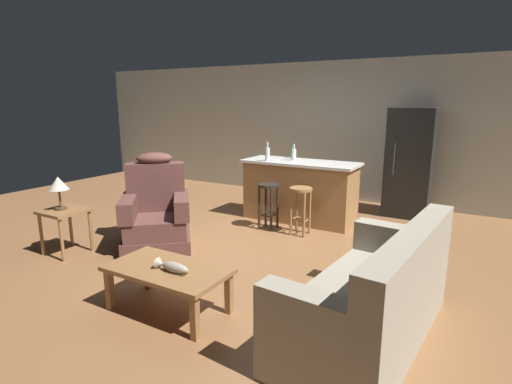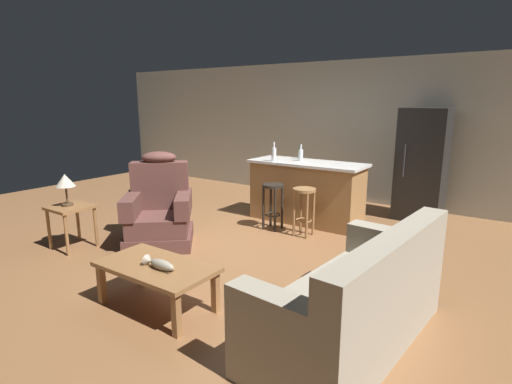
% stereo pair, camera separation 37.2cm
% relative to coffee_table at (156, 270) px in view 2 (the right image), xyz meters
% --- Properties ---
extents(ground_plane, '(12.00, 12.00, 0.00)m').
position_rel_coffee_table_xyz_m(ground_plane, '(-0.16, 1.85, -0.36)').
color(ground_plane, brown).
extents(back_wall, '(12.00, 0.05, 2.60)m').
position_rel_coffee_table_xyz_m(back_wall, '(-0.16, 4.97, 0.94)').
color(back_wall, '#B2B2A3').
rests_on(back_wall, ground_plane).
extents(coffee_table, '(1.10, 0.60, 0.42)m').
position_rel_coffee_table_xyz_m(coffee_table, '(0.00, 0.00, 0.00)').
color(coffee_table, olive).
rests_on(coffee_table, ground_plane).
extents(fish_figurine, '(0.34, 0.10, 0.10)m').
position_rel_coffee_table_xyz_m(fish_figurine, '(0.10, -0.05, 0.10)').
color(fish_figurine, '#4C3823').
rests_on(fish_figurine, coffee_table).
extents(couch, '(1.01, 1.97, 0.94)m').
position_rel_coffee_table_xyz_m(couch, '(1.69, 0.49, -0.02)').
color(couch, '#9E937F').
rests_on(couch, ground_plane).
extents(recliner_near_lamp, '(1.18, 1.18, 1.20)m').
position_rel_coffee_table_xyz_m(recliner_near_lamp, '(-1.31, 1.23, 0.06)').
color(recliner_near_lamp, brown).
rests_on(recliner_near_lamp, ground_plane).
extents(end_table, '(0.48, 0.48, 0.56)m').
position_rel_coffee_table_xyz_m(end_table, '(-2.08, 0.44, 0.10)').
color(end_table, olive).
rests_on(end_table, ground_plane).
extents(table_lamp, '(0.24, 0.24, 0.41)m').
position_rel_coffee_table_xyz_m(table_lamp, '(-2.10, 0.42, 0.50)').
color(table_lamp, '#4C3823').
rests_on(table_lamp, end_table).
extents(kitchen_island, '(1.80, 0.70, 0.95)m').
position_rel_coffee_table_xyz_m(kitchen_island, '(-0.16, 3.20, 0.11)').
color(kitchen_island, '#9E7042').
rests_on(kitchen_island, ground_plane).
extents(bar_stool_left, '(0.32, 0.32, 0.68)m').
position_rel_coffee_table_xyz_m(bar_stool_left, '(-0.37, 2.57, 0.11)').
color(bar_stool_left, black).
rests_on(bar_stool_left, ground_plane).
extents(bar_stool_right, '(0.32, 0.32, 0.68)m').
position_rel_coffee_table_xyz_m(bar_stool_right, '(0.14, 2.57, 0.11)').
color(bar_stool_right, olive).
rests_on(bar_stool_right, ground_plane).
extents(refrigerator, '(0.70, 0.69, 1.76)m').
position_rel_coffee_table_xyz_m(refrigerator, '(1.26, 4.40, 0.52)').
color(refrigerator, black).
rests_on(refrigerator, ground_plane).
extents(bottle_tall_green, '(0.07, 0.07, 0.30)m').
position_rel_coffee_table_xyz_m(bottle_tall_green, '(-0.60, 2.95, 0.70)').
color(bottle_tall_green, silver).
rests_on(bottle_tall_green, kitchen_island).
extents(bottle_short_amber, '(0.07, 0.07, 0.22)m').
position_rel_coffee_table_xyz_m(bottle_short_amber, '(-0.41, 3.45, 0.67)').
color(bottle_short_amber, '#2D6B38').
rests_on(bottle_short_amber, kitchen_island).
extents(bottle_wine_dark, '(0.07, 0.07, 0.26)m').
position_rel_coffee_table_xyz_m(bottle_wine_dark, '(-0.28, 3.21, 0.68)').
color(bottle_wine_dark, silver).
rests_on(bottle_wine_dark, kitchen_island).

